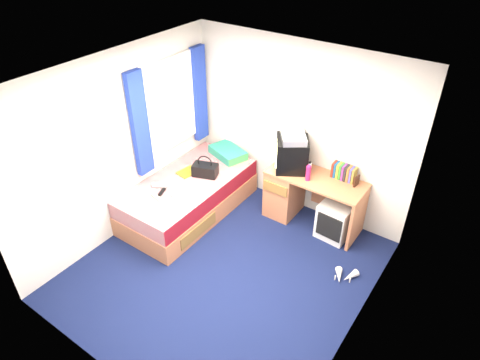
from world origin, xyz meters
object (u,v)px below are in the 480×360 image
Objects in this scene: storage_cube at (335,220)px; water_bottle at (160,185)px; towel at (187,195)px; handbag at (205,170)px; crt_tv at (291,154)px; pink_water_bottle at (308,173)px; picture_frame at (357,181)px; vcr at (293,136)px; aerosol_can at (309,169)px; remote_control at (162,192)px; colour_swatch_fan at (157,198)px; desk at (296,192)px; white_heels at (345,276)px; pillow at (228,152)px; magazine at (188,172)px; bed at (189,196)px.

water_bottle reaches higher than storage_cube.
towel reaches higher than water_bottle.
handbag is at bearing -161.13° from storage_cube.
pink_water_bottle is (0.33, -0.13, -0.12)m from crt_tv.
picture_frame is at bearing 23.37° from pink_water_bottle.
water_bottle is at bearing -86.00° from vcr.
pink_water_bottle is (-0.56, -0.24, 0.03)m from picture_frame.
aerosol_can is (0.29, -0.02, -0.12)m from crt_tv.
aerosol_can is 1.99m from water_bottle.
aerosol_can is 1.63m from towel.
remote_control is (-1.24, -1.22, -0.42)m from crt_tv.
picture_frame is 2.56m from colour_swatch_fan.
vcr reaches higher than remote_control.
desk is 9.29× the size of picture_frame.
vcr reaches higher than towel.
white_heels is (2.09, 0.40, -0.55)m from towel.
colour_swatch_fan is (-0.32, -0.21, -0.05)m from towel.
pink_water_bottle is at bearing -2.01° from handbag.
pillow reaches higher than white_heels.
desk is at bearing 45.28° from colour_swatch_fan.
colour_swatch_fan is 0.73× the size of white_heels.
storage_cube is 3.14× the size of remote_control.
desk is at bearing 48.23° from towel.
magazine is (-1.40, -0.65, 0.14)m from desk.
storage_cube is at bearing 32.57° from towel.
picture_frame is 0.46× the size of white_heels.
picture_frame is 0.36× the size of handbag.
storage_cube is 2.51× the size of water_bottle.
remote_control reaches higher than bed.
crt_tv is 4.17× the size of picture_frame.
magazine is at bearing -158.31° from aerosol_can.
vcr is 1.87m from remote_control.
magazine is (-0.20, -0.69, -0.05)m from pillow.
desk is (1.20, -0.05, -0.19)m from pillow.
remote_control is (-0.36, -0.09, -0.04)m from towel.
vcr reaches higher than aerosol_can.
storage_cube is 0.74m from pink_water_bottle.
magazine is (-2.04, -0.57, 0.30)m from storage_cube.
bed is 2.37m from white_heels.
desk is 6.35× the size of pink_water_bottle.
vcr is at bearing 8.90° from handbag.
aerosol_can is (-0.60, -0.14, 0.02)m from picture_frame.
desk is 1.35m from white_heels.
colour_swatch_fan is 1.38× the size of remote_control.
desk is (1.28, 0.79, 0.14)m from bed.
pillow is 3.92× the size of picture_frame.
storage_cube is at bearing 124.33° from white_heels.
handbag is 1.25× the size of towel.
storage_cube is 1.24m from vcr.
aerosol_can reaches higher than pillow.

